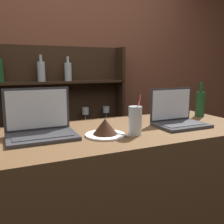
# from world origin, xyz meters

# --- Properties ---
(bar_counter) EXTENTS (1.66, 0.70, 1.10)m
(bar_counter) POSITION_xyz_m (0.00, 0.35, 0.55)
(bar_counter) COLOR brown
(bar_counter) RESTS_ON ground_plane
(back_wall) EXTENTS (7.00, 0.06, 2.70)m
(back_wall) POSITION_xyz_m (0.00, 1.50, 1.35)
(back_wall) COLOR brown
(back_wall) RESTS_ON ground_plane
(back_shelf) EXTENTS (1.22, 0.18, 1.65)m
(back_shelf) POSITION_xyz_m (-0.08, 1.42, 0.87)
(back_shelf) COLOR #332114
(back_shelf) RESTS_ON ground_plane
(laptop_near) EXTENTS (0.35, 0.24, 0.25)m
(laptop_near) POSITION_xyz_m (-0.43, 0.38, 1.15)
(laptop_near) COLOR #333338
(laptop_near) RESTS_ON bar_counter
(laptop_far) EXTENTS (0.31, 0.22, 0.23)m
(laptop_far) POSITION_xyz_m (0.39, 0.30, 1.15)
(laptop_far) COLOR #333338
(laptop_far) RESTS_ON bar_counter
(cake_plate) EXTENTS (0.21, 0.21, 0.09)m
(cake_plate) POSITION_xyz_m (-0.12, 0.26, 1.14)
(cake_plate) COLOR white
(cake_plate) RESTS_ON bar_counter
(water_glass) EXTENTS (0.07, 0.07, 0.22)m
(water_glass) POSITION_xyz_m (0.04, 0.21, 1.18)
(water_glass) COLOR silver
(water_glass) RESTS_ON bar_counter
(wine_bottle_green) EXTENTS (0.07, 0.07, 0.25)m
(wine_bottle_green) POSITION_xyz_m (0.73, 0.46, 1.19)
(wine_bottle_green) COLOR #1E4C23
(wine_bottle_green) RESTS_ON bar_counter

